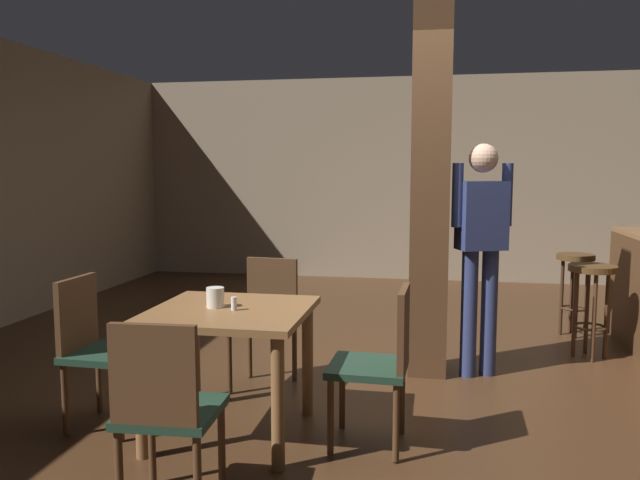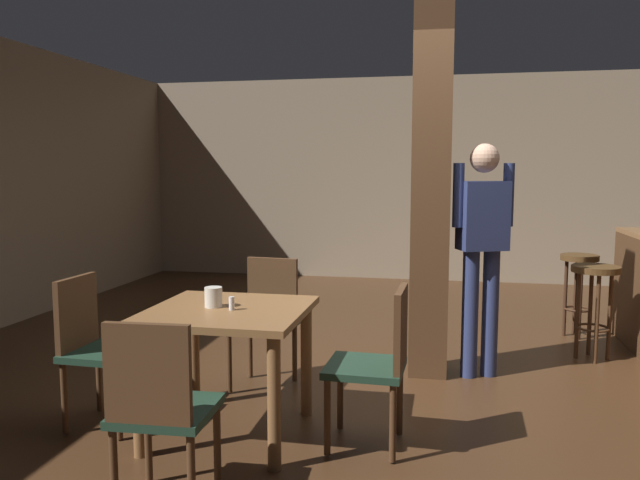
{
  "view_description": "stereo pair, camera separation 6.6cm",
  "coord_description": "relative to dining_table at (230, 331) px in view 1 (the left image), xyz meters",
  "views": [
    {
      "loc": [
        0.2,
        -4.29,
        1.53
      ],
      "look_at": [
        -0.59,
        -0.06,
        1.05
      ],
      "focal_mm": 35.0,
      "sensor_mm": 36.0,
      "label": 1
    },
    {
      "loc": [
        0.26,
        -4.28,
        1.53
      ],
      "look_at": [
        -0.59,
        -0.06,
        1.05
      ],
      "focal_mm": 35.0,
      "sensor_mm": 36.0,
      "label": 2
    }
  ],
  "objects": [
    {
      "name": "chair_east",
      "position": [
        0.87,
        -0.01,
        -0.11
      ],
      "size": [
        0.43,
        0.43,
        0.89
      ],
      "color": "#1E3828",
      "rests_on": "ground_plane"
    },
    {
      "name": "ground_plane",
      "position": [
        0.94,
        0.96,
        -0.61
      ],
      "size": [
        10.8,
        10.8,
        0.0
      ],
      "primitive_type": "plane",
      "color": "#422816"
    },
    {
      "name": "napkin_cup",
      "position": [
        -0.09,
        0.01,
        0.19
      ],
      "size": [
        0.1,
        0.1,
        0.12
      ],
      "primitive_type": "cylinder",
      "color": "silver",
      "rests_on": "dining_table"
    },
    {
      "name": "wall_back",
      "position": [
        0.94,
        5.46,
        0.79
      ],
      "size": [
        8.0,
        0.1,
        2.8
      ],
      "primitive_type": "cube",
      "color": "gray",
      "rests_on": "ground_plane"
    },
    {
      "name": "bar_stool_mid",
      "position": [
        2.42,
        2.67,
        -0.05
      ],
      "size": [
        0.33,
        0.33,
        0.76
      ],
      "color": "#4C3319",
      "rests_on": "ground_plane"
    },
    {
      "name": "chair_west",
      "position": [
        -0.83,
        -0.03,
        -0.11
      ],
      "size": [
        0.43,
        0.43,
        0.89
      ],
      "color": "#1E3828",
      "rests_on": "ground_plane"
    },
    {
      "name": "chair_north",
      "position": [
        -0.02,
        0.85,
        -0.11
      ],
      "size": [
        0.46,
        0.46,
        0.89
      ],
      "color": "#1E3828",
      "rests_on": "ground_plane"
    },
    {
      "name": "chair_south",
      "position": [
        -0.01,
        -0.88,
        -0.11
      ],
      "size": [
        0.44,
        0.44,
        0.89
      ],
      "color": "#1E3828",
      "rests_on": "ground_plane"
    },
    {
      "name": "pillar",
      "position": [
        1.1,
        1.33,
        0.79
      ],
      "size": [
        0.28,
        0.28,
        2.8
      ],
      "primitive_type": "cube",
      "color": "#4C301C",
      "rests_on": "ground_plane"
    },
    {
      "name": "dining_table",
      "position": [
        0.0,
        0.0,
        0.0
      ],
      "size": [
        0.89,
        0.89,
        0.75
      ],
      "color": "brown",
      "rests_on": "ground_plane"
    },
    {
      "name": "standing_person",
      "position": [
        1.47,
        1.34,
        0.39
      ],
      "size": [
        0.46,
        0.31,
        1.72
      ],
      "color": "navy",
      "rests_on": "ground_plane"
    },
    {
      "name": "bar_stool_near",
      "position": [
        2.4,
        1.96,
        -0.03
      ],
      "size": [
        0.37,
        0.37,
        0.77
      ],
      "color": "#4C3319",
      "rests_on": "ground_plane"
    },
    {
      "name": "salt_shaker",
      "position": [
        0.04,
        -0.04,
        0.17
      ],
      "size": [
        0.03,
        0.03,
        0.08
      ],
      "primitive_type": "cylinder",
      "color": "silver",
      "rests_on": "dining_table"
    }
  ]
}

